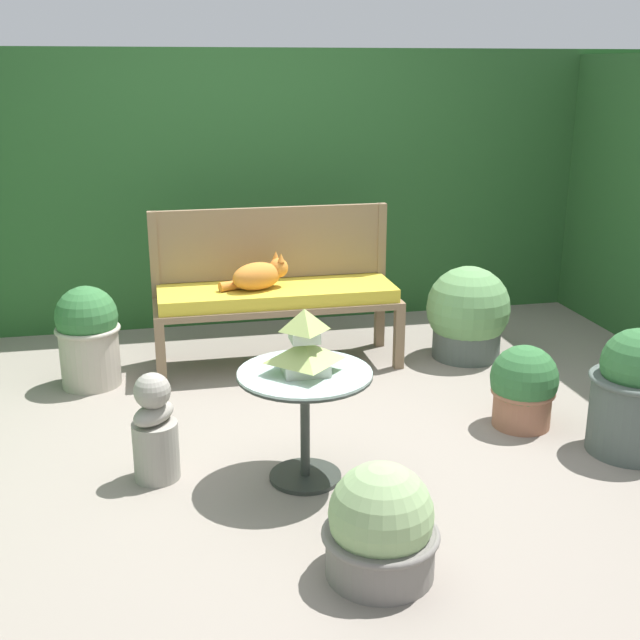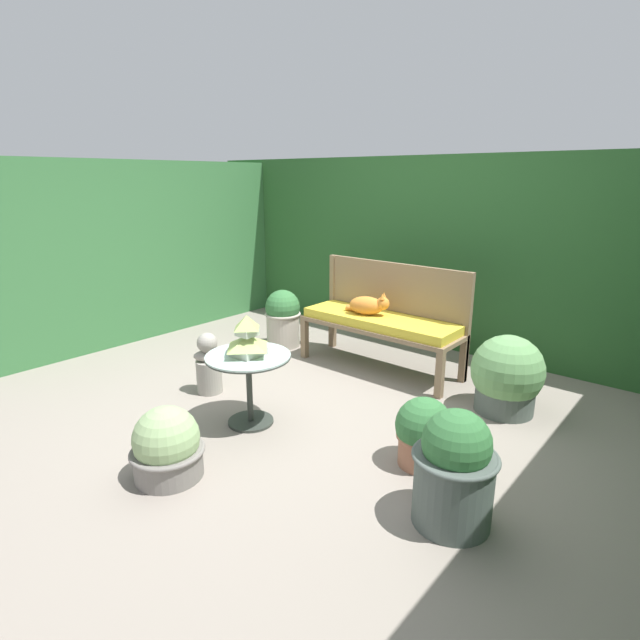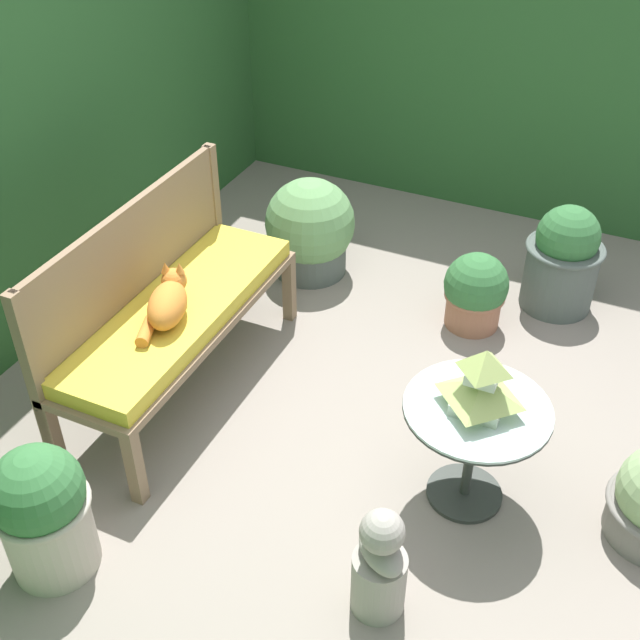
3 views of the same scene
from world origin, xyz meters
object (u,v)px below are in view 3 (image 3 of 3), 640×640
object	(u,v)px
pagoda_birdhouse	(482,384)
garden_bust	(380,566)
cat	(167,302)
patio_table	(475,427)
garden_bench	(179,316)
potted_plant_patio_mid	(563,260)
potted_plant_hedge_corner	(43,511)
potted_plant_table_far	(310,230)
potted_plant_bench_left	(475,292)

from	to	relation	value
pagoda_birdhouse	garden_bust	distance (m)	0.81
cat	pagoda_birdhouse	world-z (taller)	pagoda_birdhouse
patio_table	garden_bust	bearing A→B (deg)	167.42
garden_bench	potted_plant_patio_mid	distance (m)	2.21
cat	potted_plant_hedge_corner	distance (m)	1.09
pagoda_birdhouse	garden_bust	bearing A→B (deg)	167.42
garden_bust	garden_bench	bearing A→B (deg)	9.78
cat	garden_bust	xyz separation A→B (m)	(-0.68, -1.35, -0.37)
potted_plant_hedge_corner	potted_plant_table_far	xyz separation A→B (m)	(2.42, -0.01, -0.03)
patio_table	potted_plant_bench_left	bearing A→B (deg)	14.84
potted_plant_hedge_corner	potted_plant_patio_mid	xyz separation A→B (m)	(2.69, -1.49, -0.00)
potted_plant_table_far	potted_plant_bench_left	bearing A→B (deg)	-96.19
garden_bust	potted_plant_bench_left	distance (m)	1.94
patio_table	potted_plant_bench_left	size ratio (longest dim) A/B	1.37
patio_table	pagoda_birdhouse	bearing A→B (deg)	180.00
patio_table	potted_plant_bench_left	xyz separation A→B (m)	(1.25, 0.33, -0.20)
patio_table	potted_plant_table_far	distance (m)	1.97
garden_bust	potted_plant_patio_mid	size ratio (longest dim) A/B	0.82
potted_plant_hedge_corner	potted_plant_patio_mid	bearing A→B (deg)	-28.91
garden_bust	potted_plant_table_far	world-z (taller)	potted_plant_table_far
garden_bench	patio_table	world-z (taller)	patio_table
potted_plant_hedge_corner	potted_plant_table_far	bearing A→B (deg)	-0.26
potted_plant_patio_mid	potted_plant_table_far	bearing A→B (deg)	100.55
patio_table	potted_plant_hedge_corner	world-z (taller)	potted_plant_hedge_corner
potted_plant_table_far	potted_plant_patio_mid	bearing A→B (deg)	-79.45
pagoda_birdhouse	potted_plant_hedge_corner	bearing A→B (deg)	126.36
garden_bench	pagoda_birdhouse	size ratio (longest dim) A/B	5.22
garden_bench	potted_plant_bench_left	bearing A→B (deg)	-46.55
patio_table	potted_plant_table_far	world-z (taller)	potted_plant_table_far
patio_table	potted_plant_table_far	size ratio (longest dim) A/B	1.01
pagoda_birdhouse	garden_bust	world-z (taller)	pagoda_birdhouse
cat	potted_plant_hedge_corner	bearing A→B (deg)	164.07
garden_bench	potted_plant_table_far	world-z (taller)	potted_plant_table_far
garden_bust	potted_plant_table_far	xyz separation A→B (m)	(2.05, 1.26, 0.05)
potted_plant_bench_left	potted_plant_patio_mid	world-z (taller)	potted_plant_patio_mid
garden_bust	potted_plant_patio_mid	world-z (taller)	potted_plant_patio_mid
garden_bust	potted_plant_patio_mid	distance (m)	2.33
garden_bust	potted_plant_patio_mid	xyz separation A→B (m)	(2.32, -0.22, 0.07)
pagoda_birdhouse	potted_plant_table_far	world-z (taller)	pagoda_birdhouse
garden_bench	patio_table	distance (m)	1.53
potted_plant_table_far	potted_plant_hedge_corner	bearing A→B (deg)	179.74
potted_plant_bench_left	potted_plant_patio_mid	distance (m)	0.56
garden_bust	potted_plant_hedge_corner	bearing A→B (deg)	56.00
patio_table	potted_plant_hedge_corner	bearing A→B (deg)	126.36
garden_bench	potted_plant_table_far	bearing A→B (deg)	-5.33
garden_bust	potted_plant_table_far	bearing A→B (deg)	-18.54
cat	potted_plant_patio_mid	xyz separation A→B (m)	(1.64, -1.56, -0.30)
potted_plant_patio_mid	potted_plant_table_far	distance (m)	1.50
patio_table	potted_plant_patio_mid	bearing A→B (deg)	-2.22
cat	patio_table	size ratio (longest dim) A/B	0.73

